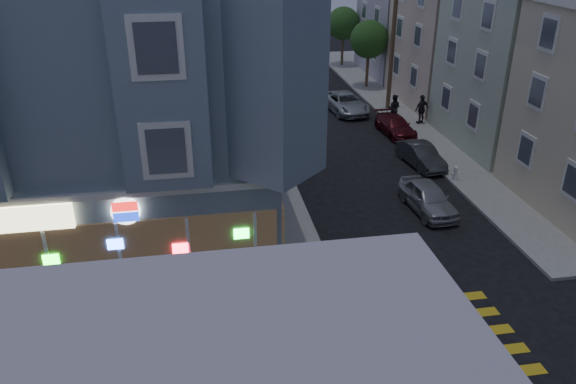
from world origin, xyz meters
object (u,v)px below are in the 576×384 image
object	(u,v)px
utility_pole	(393,43)
pedestrian_b	(422,109)
street_tree_far	(343,24)
pedestrian_a	(394,108)
street_tree_near	(369,39)
parked_car_a	(428,197)
parked_car_c	(395,126)
traffic_signal	(239,196)
running_child	(402,367)
parked_car_d	(345,103)
fire_hydrant	(456,172)
parked_car_b	(421,155)

from	to	relation	value
utility_pole	pedestrian_b	bearing A→B (deg)	-75.17
street_tree_far	pedestrian_a	size ratio (longest dim) A/B	2.86
street_tree_near	pedestrian_b	distance (m)	10.21
parked_car_a	parked_car_c	xyz separation A→B (m)	(2.10, 10.40, -0.09)
traffic_signal	pedestrian_b	bearing A→B (deg)	67.93
running_child	parked_car_d	world-z (taller)	running_child
street_tree_far	pedestrian_a	xyz separation A→B (m)	(-0.90, -17.10, -2.86)
pedestrian_b	parked_car_a	bearing A→B (deg)	45.31
pedestrian_a	pedestrian_b	distance (m)	1.83
street_tree_near	parked_car_c	xyz separation A→B (m)	(-1.50, -11.25, -3.35)
running_child	parked_car_c	xyz separation A→B (m)	(7.20, 20.87, -0.15)
pedestrian_b	street_tree_far	bearing A→B (deg)	-111.77
parked_car_a	parked_car_c	distance (m)	10.61
street_tree_far	pedestrian_a	world-z (taller)	street_tree_far
street_tree_near	parked_car_a	world-z (taller)	street_tree_near
traffic_signal	fire_hydrant	bearing A→B (deg)	47.33
parked_car_a	fire_hydrant	xyz separation A→B (m)	(2.70, 2.82, -0.12)
fire_hydrant	pedestrian_a	bearing A→B (deg)	90.00
parked_car_c	parked_car_d	bearing A→B (deg)	105.79
running_child	parked_car_b	bearing A→B (deg)	72.30
street_tree_far	parked_car_c	xyz separation A→B (m)	(-1.50, -19.25, -3.35)
pedestrian_a	parked_car_c	size ratio (longest dim) A/B	0.46
running_child	parked_car_d	size ratio (longest dim) A/B	0.30
pedestrian_a	fire_hydrant	world-z (taller)	pedestrian_a
parked_car_c	fire_hydrant	bearing A→B (deg)	-89.83
street_tree_near	traffic_signal	distance (m)	28.14
street_tree_near	parked_car_a	size ratio (longest dim) A/B	1.33
street_tree_far	pedestrian_b	distance (m)	18.02
utility_pole	traffic_signal	xyz separation A→B (m)	(-12.47, -19.11, -1.62)
parked_car_d	utility_pole	bearing A→B (deg)	-6.58
parked_car_c	traffic_signal	xyz separation A→B (m)	(-11.17, -13.87, 2.59)
parked_car_a	parked_car_b	xyz separation A→B (m)	(1.75, 5.20, -0.06)
utility_pole	street_tree_near	distance (m)	6.06
parked_car_d	fire_hydrant	xyz separation A→B (m)	(2.51, -12.78, -0.12)
parked_car_b	traffic_signal	distance (m)	14.09
utility_pole	parked_car_d	world-z (taller)	utility_pole
pedestrian_a	parked_car_a	world-z (taller)	pedestrian_a
parked_car_b	fire_hydrant	distance (m)	2.56
street_tree_far	traffic_signal	xyz separation A→B (m)	(-12.67, -33.11, -0.76)
pedestrian_a	running_child	bearing A→B (deg)	94.74
pedestrian_a	parked_car_d	bearing A→B (deg)	-27.17
pedestrian_a	pedestrian_b	world-z (taller)	pedestrian_b
parked_car_b	parked_car_c	size ratio (longest dim) A/B	0.94
running_child	street_tree_far	bearing A→B (deg)	83.68
pedestrian_a	parked_car_a	distance (m)	12.84
parked_car_b	pedestrian_b	bearing A→B (deg)	61.64
utility_pole	street_tree_far	xyz separation A→B (m)	(0.20, 14.00, -0.86)
utility_pole	parked_car_a	bearing A→B (deg)	-102.26
parked_car_a	parked_car_c	world-z (taller)	parked_car_a
parked_car_b	fire_hydrant	world-z (taller)	parked_car_b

